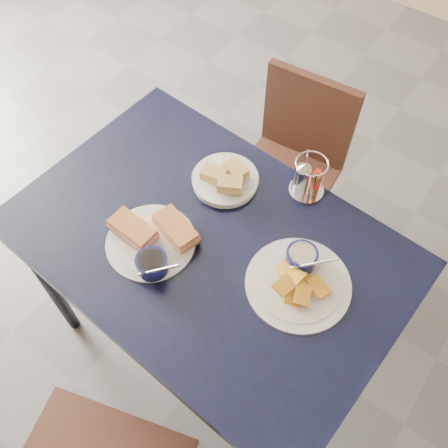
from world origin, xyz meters
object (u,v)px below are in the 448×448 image
Objects in this scene: bread_basket at (226,179)px; sandwich_plate at (153,240)px; dining_table at (208,253)px; condiment_caddy at (307,178)px; chair_far at (296,156)px; plantain_plate at (299,276)px.

sandwich_plate is at bearing -97.07° from bread_basket.
condiment_caddy is (0.13, 0.33, 0.13)m from dining_table.
dining_table is 5.79× the size of bread_basket.
sandwich_plate is 0.31m from bread_basket.
bread_basket is (-0.02, -0.47, 0.32)m from chair_far.
sandwich_plate is 1.43× the size of bread_basket.
chair_far is at bearing 87.97° from bread_basket.
plantain_plate is (0.40, 0.15, -0.01)m from sandwich_plate.
bread_basket is (-0.08, 0.21, 0.09)m from dining_table.
chair_far is at bearing 120.34° from condiment_caddy.
bread_basket is at bearing -149.79° from condiment_caddy.
sandwich_plate reaches higher than bread_basket.
bread_basket reaches higher than chair_far.
chair_far reaches higher than dining_table.
sandwich_plate is at bearing -120.49° from condiment_caddy.
plantain_plate is (0.28, 0.05, 0.09)m from dining_table.
condiment_caddy is (-0.15, 0.28, 0.04)m from plantain_plate.
chair_far is 0.78m from plantain_plate.
dining_table is 4.05× the size of sandwich_plate.
bread_basket is at bearing 82.93° from sandwich_plate.
condiment_caddy is at bearing 117.49° from plantain_plate.
condiment_caddy is at bearing -59.66° from chair_far.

